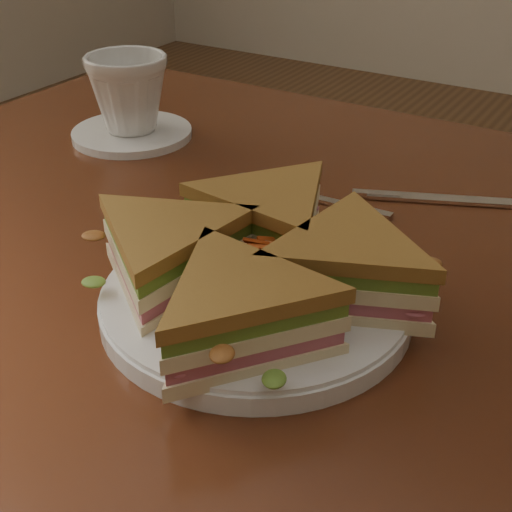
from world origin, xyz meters
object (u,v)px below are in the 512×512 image
object	(u,v)px
plate	(256,301)
sandwich_wedges	(256,262)
saucer	(132,133)
knife	(449,200)
spoon	(271,187)
coffee_cup	(128,93)
table	(338,345)

from	to	relation	value
plate	sandwich_wedges	bearing A→B (deg)	180.00
sandwich_wedges	saucer	size ratio (longest dim) A/B	2.20
knife	saucer	bearing A→B (deg)	160.92
saucer	spoon	bearing A→B (deg)	-10.77
sandwich_wedges	saucer	xyz separation A→B (m)	(-0.33, 0.24, -0.04)
spoon	coffee_cup	distance (m)	0.24
sandwich_wedges	knife	world-z (taller)	sandwich_wedges
plate	spoon	xyz separation A→B (m)	(-0.10, 0.20, -0.00)
spoon	knife	world-z (taller)	spoon
saucer	coffee_cup	bearing A→B (deg)	0.00
table	knife	bearing A→B (deg)	74.68
spoon	knife	bearing A→B (deg)	20.54
table	knife	distance (m)	0.19
plate	coffee_cup	size ratio (longest dim) A/B	2.47
sandwich_wedges	coffee_cup	xyz separation A→B (m)	(-0.33, 0.24, 0.01)
table	saucer	distance (m)	0.40
plate	spoon	bearing A→B (deg)	117.26
sandwich_wedges	saucer	bearing A→B (deg)	143.77
table	spoon	distance (m)	0.19
spoon	knife	size ratio (longest dim) A/B	0.91
sandwich_wedges	spoon	bearing A→B (deg)	117.26
table	sandwich_wedges	xyz separation A→B (m)	(-0.03, -0.11, 0.14)
table	saucer	bearing A→B (deg)	159.66
sandwich_wedges	coffee_cup	bearing A→B (deg)	143.77
knife	coffee_cup	world-z (taller)	coffee_cup
sandwich_wedges	coffee_cup	size ratio (longest dim) A/B	3.28
sandwich_wedges	spoon	xyz separation A→B (m)	(-0.10, 0.20, -0.04)
knife	coffee_cup	distance (m)	0.41
sandwich_wedges	knife	distance (m)	0.28
table	spoon	size ratio (longest dim) A/B	6.52
sandwich_wedges	saucer	world-z (taller)	sandwich_wedges
spoon	saucer	size ratio (longest dim) A/B	1.22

